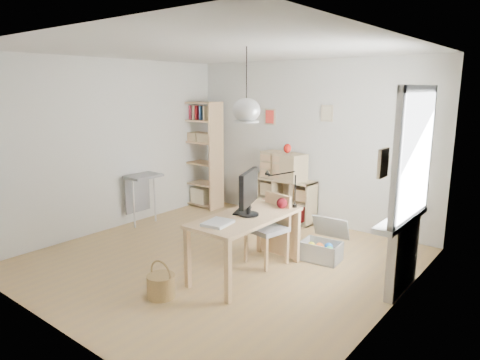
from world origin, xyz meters
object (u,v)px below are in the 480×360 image
Objects in this scene: desk at (246,223)px; cube_shelf at (277,201)px; chair at (270,224)px; monitor at (249,191)px; tall_bookshelf at (201,150)px; storage_chest at (323,247)px; drawer_chest at (283,166)px.

desk is 2.48m from cube_shelf.
monitor is (-0.00, -0.46, 0.54)m from chair.
storage_chest is (3.11, -0.94, -0.91)m from tall_bookshelf.
tall_bookshelf is at bearing 161.32° from chair.
monitor is at bearing -79.64° from chair.
cube_shelf is 1.76× the size of drawer_chest.
chair is at bearing -29.30° from tall_bookshelf.
cube_shelf is at bearing 93.70° from monitor.
storage_chest is at bearing 56.23° from chair.
chair is at bearing -139.57° from storage_chest.
chair is (1.04, -1.74, 0.22)m from cube_shelf.
monitor is (2.60, -1.92, -0.03)m from tall_bookshelf.
desk reaches higher than cube_shelf.
chair is 0.80m from storage_chest.
desk is 3.27m from tall_bookshelf.
desk is 2.51× the size of monitor.
tall_bookshelf is at bearing -161.12° from drawer_chest.
drawer_chest is (-0.89, 2.16, -0.11)m from monitor.
cube_shelf is 0.70× the size of tall_bookshelf.
desk is 1.24m from storage_chest.
storage_chest is at bearing -38.30° from cube_shelf.
drawer_chest is (-0.88, 2.19, 0.29)m from desk.
storage_chest is at bearing 40.92° from monitor.
desk is 1.89× the size of drawer_chest.
tall_bookshelf is at bearing 122.06° from monitor.
desk is 1.66× the size of chair.
tall_bookshelf reaches higher than cube_shelf.
chair is 1.51× the size of monitor.
desk is 0.75× the size of tall_bookshelf.
monitor reaches higher than chair.
drawer_chest is at bearing 128.43° from chair.
drawer_chest is at bearing -16.19° from cube_shelf.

